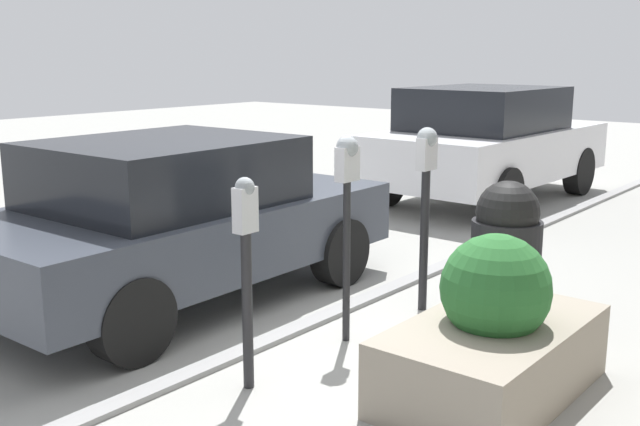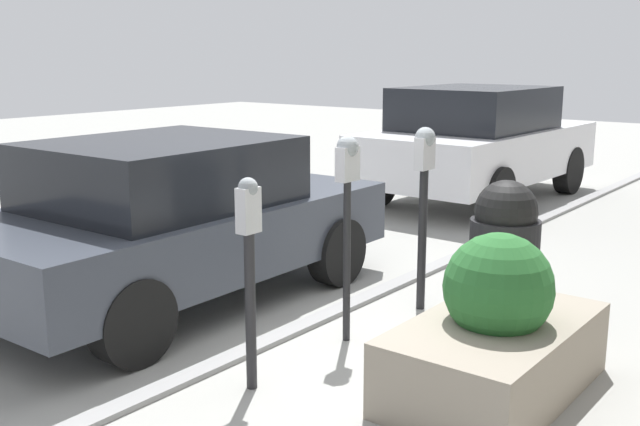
{
  "view_description": "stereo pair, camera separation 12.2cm",
  "coord_description": "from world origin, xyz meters",
  "px_view_note": "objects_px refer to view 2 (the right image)",
  "views": [
    {
      "loc": [
        -4.23,
        -3.57,
        2.13
      ],
      "look_at": [
        0.0,
        -0.11,
        0.96
      ],
      "focal_mm": 42.0,
      "sensor_mm": 36.0,
      "label": 1
    },
    {
      "loc": [
        -4.31,
        -3.47,
        2.13
      ],
      "look_at": [
        0.0,
        -0.11,
        0.96
      ],
      "focal_mm": 42.0,
      "sensor_mm": 36.0,
      "label": 2
    }
  ],
  "objects_px": {
    "parking_meter_nearest": "(249,254)",
    "planter_box": "(496,336)",
    "trash_bin": "(504,253)",
    "parked_car_middle": "(173,217)",
    "parking_meter_second": "(347,189)",
    "parking_meter_middle": "(424,184)",
    "parked_car_rear": "(477,142)"
  },
  "relations": [
    {
      "from": "parking_meter_nearest",
      "to": "planter_box",
      "type": "distance_m",
      "value": 1.64
    },
    {
      "from": "trash_bin",
      "to": "parked_car_middle",
      "type": "bearing_deg",
      "value": 115.46
    },
    {
      "from": "planter_box",
      "to": "parked_car_middle",
      "type": "height_order",
      "value": "parked_car_middle"
    },
    {
      "from": "parking_meter_second",
      "to": "trash_bin",
      "type": "bearing_deg",
      "value": -36.34
    },
    {
      "from": "parking_meter_nearest",
      "to": "parked_car_middle",
      "type": "xyz_separation_m",
      "value": [
        0.9,
        1.75,
        -0.16
      ]
    },
    {
      "from": "parking_meter_middle",
      "to": "parked_car_middle",
      "type": "distance_m",
      "value": 2.17
    },
    {
      "from": "parked_car_rear",
      "to": "trash_bin",
      "type": "xyz_separation_m",
      "value": [
        -4.64,
        -2.54,
        -0.28
      ]
    },
    {
      "from": "parking_meter_middle",
      "to": "parked_car_rear",
      "type": "bearing_deg",
      "value": 21.35
    },
    {
      "from": "parking_meter_second",
      "to": "parked_car_middle",
      "type": "distance_m",
      "value": 1.8
    },
    {
      "from": "parking_meter_second",
      "to": "trash_bin",
      "type": "relative_size",
      "value": 1.33
    },
    {
      "from": "planter_box",
      "to": "trash_bin",
      "type": "distance_m",
      "value": 1.32
    },
    {
      "from": "parking_meter_second",
      "to": "parked_car_rear",
      "type": "bearing_deg",
      "value": 17.27
    },
    {
      "from": "parking_meter_nearest",
      "to": "parked_car_rear",
      "type": "distance_m",
      "value": 6.97
    },
    {
      "from": "parking_meter_nearest",
      "to": "trash_bin",
      "type": "relative_size",
      "value": 1.19
    },
    {
      "from": "parking_meter_nearest",
      "to": "parking_meter_second",
      "type": "bearing_deg",
      "value": 0.16
    },
    {
      "from": "parking_meter_nearest",
      "to": "parked_car_middle",
      "type": "height_order",
      "value": "parked_car_middle"
    },
    {
      "from": "planter_box",
      "to": "parking_meter_second",
      "type": "bearing_deg",
      "value": 83.22
    },
    {
      "from": "parking_meter_nearest",
      "to": "parking_meter_second",
      "type": "relative_size",
      "value": 0.89
    },
    {
      "from": "parked_car_middle",
      "to": "parking_meter_second",
      "type": "bearing_deg",
      "value": -85.99
    },
    {
      "from": "parked_car_rear",
      "to": "trash_bin",
      "type": "height_order",
      "value": "parked_car_rear"
    },
    {
      "from": "parking_meter_nearest",
      "to": "planter_box",
      "type": "height_order",
      "value": "parking_meter_nearest"
    },
    {
      "from": "parked_car_rear",
      "to": "parking_meter_middle",
      "type": "bearing_deg",
      "value": -157.48
    },
    {
      "from": "trash_bin",
      "to": "parking_meter_nearest",
      "type": "bearing_deg",
      "value": 159.87
    },
    {
      "from": "parking_meter_middle",
      "to": "planter_box",
      "type": "relative_size",
      "value": 0.96
    },
    {
      "from": "parking_meter_nearest",
      "to": "parked_car_rear",
      "type": "bearing_deg",
      "value": 14.73
    },
    {
      "from": "parking_meter_middle",
      "to": "planter_box",
      "type": "xyz_separation_m",
      "value": [
        -1.12,
        -1.2,
        -0.69
      ]
    },
    {
      "from": "parking_meter_nearest",
      "to": "parking_meter_middle",
      "type": "xyz_separation_m",
      "value": [
        2.02,
        -0.07,
        0.18
      ]
    },
    {
      "from": "planter_box",
      "to": "parked_car_rear",
      "type": "xyz_separation_m",
      "value": [
        5.84,
        3.04,
        0.47
      ]
    },
    {
      "from": "parking_meter_middle",
      "to": "parked_car_rear",
      "type": "height_order",
      "value": "parked_car_rear"
    },
    {
      "from": "parking_meter_second",
      "to": "parked_car_middle",
      "type": "relative_size",
      "value": 0.41
    },
    {
      "from": "parked_car_rear",
      "to": "trash_bin",
      "type": "relative_size",
      "value": 3.6
    },
    {
      "from": "parking_meter_second",
      "to": "trash_bin",
      "type": "height_order",
      "value": "parking_meter_second"
    }
  ]
}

